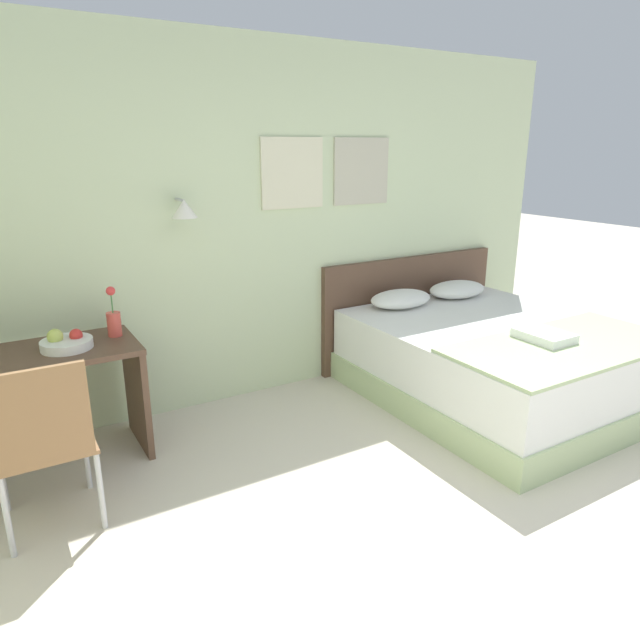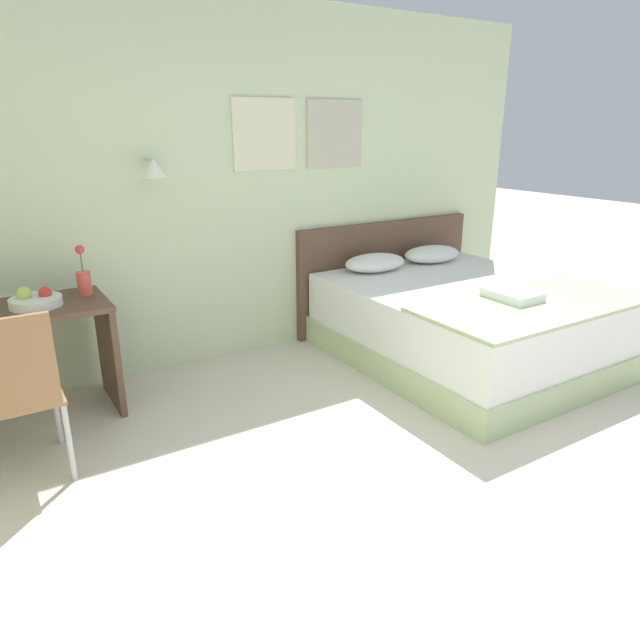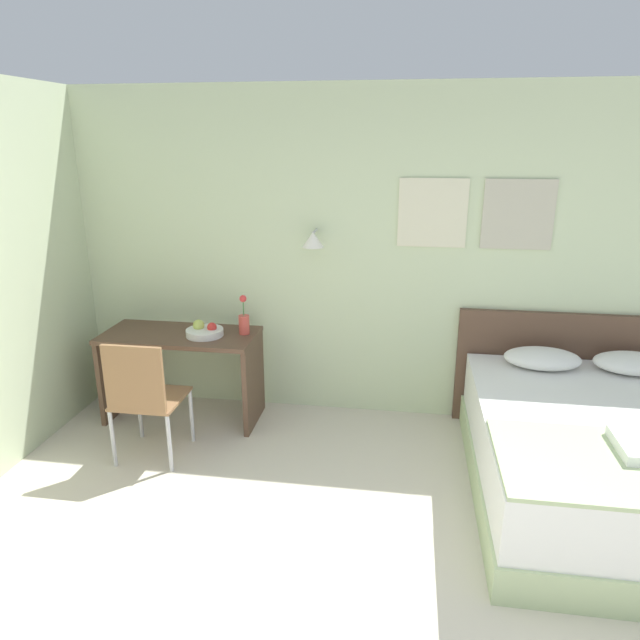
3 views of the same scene
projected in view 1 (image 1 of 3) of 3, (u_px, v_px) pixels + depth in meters
ground_plane at (534, 621)px, 2.38m from camera, size 24.00×24.00×0.00m
wall_back at (250, 225)px, 4.24m from camera, size 5.89×0.31×2.65m
bed at (495, 362)px, 4.40m from camera, size 1.73×2.02×0.60m
headboard at (409, 308)px, 5.20m from camera, size 1.85×0.06×0.95m
pillow_left at (401, 299)px, 4.77m from camera, size 0.56×0.36×0.14m
pillow_right at (457, 289)px, 5.09m from camera, size 0.56×0.36×0.14m
throw_blanket at (566, 346)px, 3.83m from camera, size 1.67×0.81×0.02m
folded_towel_near_foot at (544, 336)px, 3.90m from camera, size 0.26×0.36×0.06m
desk at (31, 389)px, 3.36m from camera, size 1.24×0.57×0.74m
desk_chair at (44, 436)px, 2.78m from camera, size 0.46×0.46×0.93m
fruit_bowl at (66, 342)px, 3.38m from camera, size 0.30×0.30×0.12m
flower_vase at (114, 320)px, 3.58m from camera, size 0.09×0.09×0.32m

